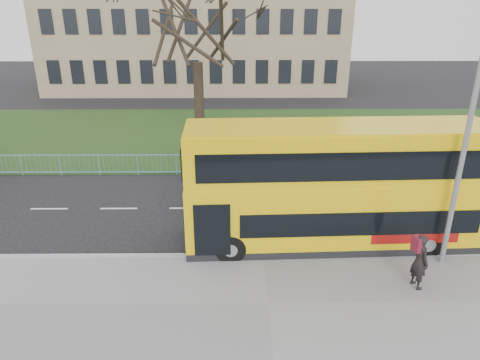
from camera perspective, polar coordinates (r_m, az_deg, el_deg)
ground at (r=16.39m, az=2.70°, el=-7.51°), size 120.00×120.00×0.00m
kerb at (r=15.02m, az=3.02°, el=-10.16°), size 80.00×0.20×0.14m
grass_verge at (r=29.68m, az=1.21°, el=6.17°), size 80.00×15.40×0.08m
guard_railing at (r=22.19m, az=1.81°, el=2.10°), size 40.00×0.12×1.10m
bare_tree at (r=24.43m, az=-5.75°, el=17.69°), size 8.74×8.74×12.48m
civic_building at (r=49.46m, az=-5.67°, el=20.48°), size 30.00×15.00×14.00m
yellow_bus at (r=15.28m, az=12.73°, el=-0.51°), size 10.56×2.90×4.39m
pedestrian at (r=14.08m, az=22.83°, el=-9.96°), size 0.57×0.73×1.77m
street_lamp at (r=14.40m, az=27.80°, el=6.37°), size 1.81×0.35×8.53m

